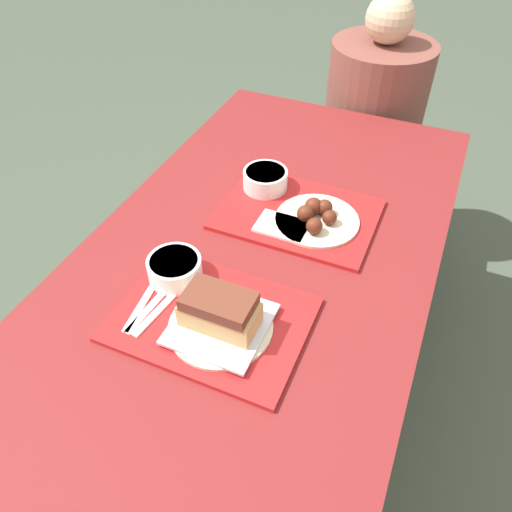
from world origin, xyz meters
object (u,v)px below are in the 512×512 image
at_px(tray_near, 211,319).
at_px(person_seated_across, 376,99).
at_px(tray_far, 298,214).
at_px(wings_plate_far, 317,217).
at_px(brisket_sandwich_plate, 220,316).
at_px(bowl_coleslaw_far, 265,179).
at_px(bowl_coleslaw_near, 175,268).

height_order(tray_near, person_seated_across, person_seated_across).
bearing_deg(tray_near, tray_far, 83.37).
bearing_deg(person_seated_across, wings_plate_far, -87.35).
bearing_deg(brisket_sandwich_plate, tray_far, 87.77).
distance_m(tray_far, brisket_sandwich_plate, 0.45).
relative_size(tray_near, person_seated_across, 0.64).
height_order(bowl_coleslaw_far, wings_plate_far, same).
distance_m(brisket_sandwich_plate, wings_plate_far, 0.43).
bearing_deg(wings_plate_far, tray_near, -104.87).
height_order(bowl_coleslaw_near, bowl_coleslaw_far, same).
bearing_deg(tray_far, person_seated_across, 88.84).
bearing_deg(bowl_coleslaw_far, brisket_sandwich_plate, -77.87).
height_order(tray_far, brisket_sandwich_plate, brisket_sandwich_plate).
relative_size(tray_far, bowl_coleslaw_far, 3.30).
height_order(bowl_coleslaw_near, person_seated_across, person_seated_across).
relative_size(bowl_coleslaw_far, person_seated_across, 0.19).
xyz_separation_m(brisket_sandwich_plate, bowl_coleslaw_far, (-0.11, 0.52, -0.01)).
bearing_deg(wings_plate_far, person_seated_across, 92.65).
distance_m(tray_near, bowl_coleslaw_far, 0.51).
bearing_deg(person_seated_across, bowl_coleslaw_near, -99.33).
xyz_separation_m(bowl_coleslaw_near, person_seated_across, (0.20, 1.22, -0.09)).
relative_size(wings_plate_far, person_seated_across, 0.34).
bearing_deg(brisket_sandwich_plate, wings_plate_far, 79.85).
height_order(bowl_coleslaw_near, brisket_sandwich_plate, brisket_sandwich_plate).
distance_m(bowl_coleslaw_far, person_seated_across, 0.82).
bearing_deg(bowl_coleslaw_near, tray_far, 62.34).
bearing_deg(bowl_coleslaw_near, brisket_sandwich_plate, -29.51).
distance_m(tray_far, person_seated_across, 0.87).
xyz_separation_m(bowl_coleslaw_far, person_seated_across, (0.15, 0.80, -0.09)).
distance_m(bowl_coleslaw_near, bowl_coleslaw_far, 0.43).
height_order(brisket_sandwich_plate, bowl_coleslaw_far, brisket_sandwich_plate).
xyz_separation_m(tray_far, wings_plate_far, (0.06, -0.02, 0.02)).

